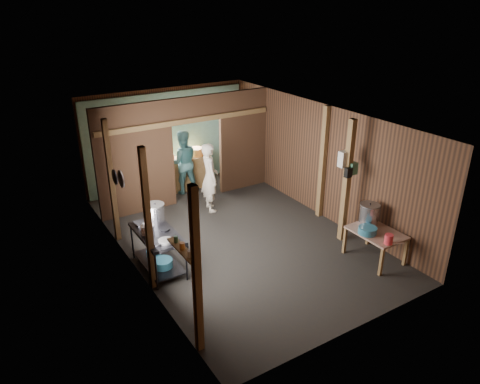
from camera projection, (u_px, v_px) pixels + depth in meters
floor at (235, 235)px, 9.69m from camera, size 4.50×7.00×0.00m
ceiling at (235, 117)px, 8.65m from camera, size 4.50×7.00×0.00m
wall_back at (166, 137)px, 11.89m from camera, size 4.50×0.00×2.60m
wall_front at (361, 258)px, 6.45m from camera, size 4.50×0.00×2.60m
wall_left at (128, 204)px, 8.09m from camera, size 0.00×7.00×2.60m
wall_right at (319, 160)px, 10.25m from camera, size 0.00×7.00×2.60m
partition_left at (135, 160)px, 10.24m from camera, size 1.85×0.10×2.60m
partition_right at (243, 140)px, 11.64m from camera, size 1.35×0.10×2.60m
partition_header at (195, 108)px, 10.60m from camera, size 1.30×0.10×0.60m
turquoise_panel at (168, 140)px, 11.87m from camera, size 4.40×0.06×2.50m
back_counter at (187, 172)px, 11.96m from camera, size 1.20×0.50×0.85m
wall_clock at (175, 115)px, 11.70m from camera, size 0.20×0.03×0.20m
post_left_a at (197, 273)px, 6.10m from camera, size 0.10×0.12×2.60m
post_left_b at (148, 221)px, 7.50m from camera, size 0.10×0.12×2.60m
post_left_c at (112, 182)px, 9.05m from camera, size 0.10×0.12×2.60m
post_right at (323, 163)px, 10.07m from camera, size 0.10×0.12×2.60m
post_free at (347, 182)px, 9.05m from camera, size 0.12×0.12×2.60m
cross_beam at (187, 121)px, 10.54m from camera, size 4.40×0.12×0.12m
pan_lid_big at (121, 179)px, 8.28m from camera, size 0.03×0.34×0.34m
pan_lid_small at (115, 177)px, 8.63m from camera, size 0.03×0.30×0.30m
wall_shelf at (182, 250)px, 6.46m from camera, size 0.14×0.80×0.03m
jar_white at (190, 254)px, 6.24m from camera, size 0.07×0.07×0.10m
jar_yellow at (182, 246)px, 6.43m from camera, size 0.08×0.08×0.10m
jar_green at (176, 239)px, 6.60m from camera, size 0.06×0.06×0.10m
bag_white at (344, 159)px, 8.90m from camera, size 0.22×0.15×0.32m
bag_green at (353, 168)px, 8.92m from camera, size 0.16×0.12×0.24m
bag_black at (348, 172)px, 8.85m from camera, size 0.14×0.10×0.20m
gas_range at (158, 251)px, 8.36m from camera, size 0.68×1.33×0.79m
prep_table at (375, 245)px, 8.73m from camera, size 0.74×1.01×0.60m
stove_pot_large at (155, 213)px, 8.57m from camera, size 0.39×0.39×0.36m
stove_pot_med at (148, 231)px, 8.08m from camera, size 0.30×0.30×0.22m
frying_pan at (166, 241)px, 7.87m from camera, size 0.34×0.52×0.06m
blue_tub_front at (163, 263)px, 8.28m from camera, size 0.36×0.36×0.15m
blue_tub_back at (154, 253)px, 8.64m from camera, size 0.28×0.28×0.11m
stock_pot at (369, 215)px, 8.80m from camera, size 0.47×0.47×0.45m
wash_basin at (367, 230)px, 8.52m from camera, size 0.44×0.44×0.13m
pink_bucket at (389, 239)px, 8.16m from camera, size 0.17×0.17×0.19m
knife at (396, 244)px, 8.18m from camera, size 0.29×0.15×0.01m
yellow_tub at (196, 152)px, 11.89m from camera, size 0.37×0.37×0.21m
red_cup at (172, 157)px, 11.56m from camera, size 0.12×0.12×0.14m
cook at (210, 177)px, 10.55m from camera, size 0.51×0.68×1.66m
worker_back at (183, 162)px, 11.52m from camera, size 0.93×0.80×1.65m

